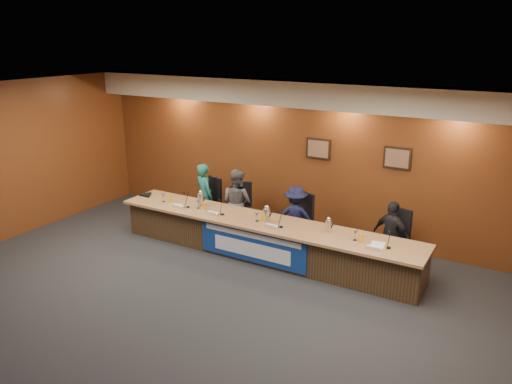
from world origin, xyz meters
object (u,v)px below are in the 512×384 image
Objects in this scene: office_chair_b at (240,211)px; carafe_right at (328,226)px; panelist_a at (205,196)px; panelist_c at (295,217)px; carafe_left at (201,200)px; panelist_b at (237,202)px; dais_body at (263,239)px; carafe_mid at (267,215)px; office_chair_a at (208,205)px; speakerphone at (146,195)px; banner at (252,245)px; panelist_d at (392,236)px; office_chair_c at (297,223)px; office_chair_d at (392,242)px.

office_chair_b is 2.14× the size of carafe_right.
panelist_a reaches higher than panelist_c.
panelist_b is at bearing 55.24° from carafe_left.
dais_body is 1.31m from office_chair_b.
panelist_b is at bearing 146.44° from carafe_mid.
carafe_left is at bearing -139.96° from office_chair_b.
carafe_right is (2.32, -0.77, 0.38)m from office_chair_b.
carafe_mid is at bearing -176.33° from carafe_right.
dais_body is 12.50× the size of office_chair_a.
dais_body is at bearing 0.33° from speakerphone.
carafe_left is (-1.47, 0.47, 0.50)m from banner.
dais_body is 1.57m from carafe_left.
panelist_b is 3.26m from panelist_d.
carafe_right is at bearing 128.95° from panelist_c.
panelist_b is 1.13× the size of panelist_c.
panelist_b reaches higher than carafe_mid.
dais_body is at bearing -57.26° from office_chair_b.
carafe_left is (0.39, -0.75, 0.40)m from office_chair_a.
carafe_mid reaches higher than speakerphone.
office_chair_a is at bearing 156.55° from dais_body.
office_chair_c is at bearing -106.21° from panelist_c.
panelist_d is (4.10, 0.00, -0.08)m from panelist_a.
speakerphone is at bearing 26.50° from panelist_d.
office_chair_a is 1.94× the size of carafe_mid.
speakerphone is at bearing -153.62° from office_chair_d.
office_chair_c is 2.14× the size of carafe_right.
panelist_c reaches higher than carafe_mid.
panelist_d is 1.18m from carafe_right.
panelist_c is at bearing -169.56° from panelist_b.
banner is 1.20m from panelist_c.
dais_body is 22.92× the size of carafe_left.
office_chair_a is at bearing 166.29° from carafe_right.
panelist_a is 5.49× the size of carafe_left.
carafe_right is at bearing -123.51° from office_chair_d.
banner is at bearing -105.40° from carafe_mid.
dais_body is at bearing -176.50° from panelist_a.
panelist_c is 2.63× the size of office_chair_d.
panelist_d is 2.66× the size of office_chair_b.
banner is 2.23m from office_chair_a.
speakerphone is at bearing 60.02° from panelist_a.
office_chair_a is 1.00× the size of office_chair_d.
speakerphone is (-2.97, 0.02, -0.10)m from carafe_mid.
office_chair_a is 0.93m from carafe_left.
office_chair_a is 2.17m from carafe_mid.
office_chair_a is 0.84m from office_chair_b.
dais_body is 26.74× the size of carafe_right.
panelist_c is 1.93m from carafe_left.
panelist_a is at bearing 10.44° from panelist_b.
carafe_left reaches higher than office_chair_a.
panelist_b is 1.36m from carafe_mid.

